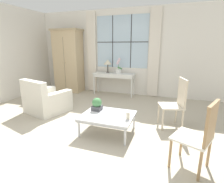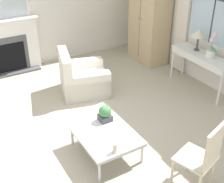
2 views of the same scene
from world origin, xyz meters
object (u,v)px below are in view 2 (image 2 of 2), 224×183
console_table (202,59)px  pillar_candle (115,148)px  armchair_upholstered (82,79)px  side_chair_wooden (204,155)px  potted_orchid (212,47)px  potted_plant_small (105,113)px  table_lamp (199,33)px  fireplace (7,41)px  coffee_table (106,135)px  armoire (150,15)px

console_table → pillar_candle: console_table is taller
armchair_upholstered → side_chair_wooden: bearing=3.2°
potted_orchid → potted_plant_small: bearing=-82.4°
console_table → side_chair_wooden: 2.76m
armchair_upholstered → table_lamp: bearing=68.6°
side_chair_wooden → pillar_candle: (-0.79, -0.79, -0.14)m
fireplace → potted_orchid: fireplace is taller
console_table → coffee_table: 2.74m
fireplace → armchair_upholstered: size_ratio=2.03×
armchair_upholstered → side_chair_wooden: size_ratio=1.06×
table_lamp → potted_orchid: bearing=-3.0°
fireplace → table_lamp: fireplace is taller
armoire → potted_plant_small: (2.18, -2.40, -0.61)m
table_lamp → potted_orchid: potted_orchid is taller
potted_orchid → coffee_table: potted_orchid is taller
console_table → coffee_table: size_ratio=1.44×
table_lamp → pillar_candle: 3.17m
console_table → table_lamp: (-0.23, 0.05, 0.44)m
table_lamp → coffee_table: bearing=-69.3°
armoire → table_lamp: size_ratio=4.96×
table_lamp → console_table: bearing=-12.9°
table_lamp → side_chair_wooden: 3.01m
table_lamp → potted_orchid: (0.39, -0.02, -0.15)m
console_table → potted_orchid: (0.15, 0.03, 0.28)m
table_lamp → pillar_candle: (1.42, -2.76, -0.66)m
fireplace → coffee_table: fireplace is taller
fireplace → console_table: fireplace is taller
armchair_upholstered → coffee_table: size_ratio=1.11×
potted_orchid → coffee_table: size_ratio=0.52×
fireplace → armchair_upholstered: 1.97m
armoire → console_table: bearing=1.7°
fireplace → potted_plant_small: fireplace is taller
potted_orchid → side_chair_wooden: size_ratio=0.50×
potted_orchid → coffee_table: 2.78m
side_chair_wooden → console_table: bearing=135.9°
armoire → pillar_candle: armoire is taller
console_table → side_chair_wooden: side_chair_wooden is taller
pillar_candle → side_chair_wooden: bearing=44.7°
console_table → armoire: bearing=-178.3°
coffee_table → potted_orchid: bearing=103.2°
armoire → side_chair_wooden: (3.68, -1.87, -0.53)m
fireplace → potted_orchid: 4.24m
console_table → armchair_upholstered: armchair_upholstered is taller
pillar_candle → potted_orchid: bearing=110.7°
table_lamp → side_chair_wooden: table_lamp is taller
fireplace → potted_plant_small: bearing=11.0°
fireplace → coffee_table: bearing=7.5°
armoire → coffee_table: size_ratio=2.25×
table_lamp → armchair_upholstered: size_ratio=0.41×
table_lamp → potted_plant_small: (0.71, -2.50, -0.60)m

